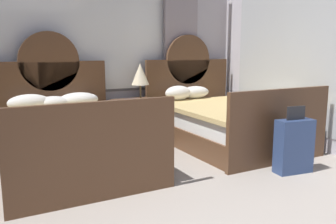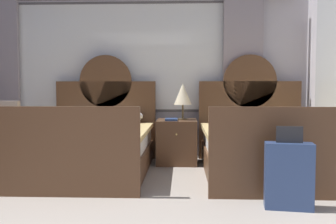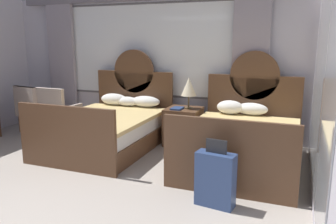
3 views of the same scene
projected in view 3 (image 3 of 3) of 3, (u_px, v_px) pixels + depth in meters
The scene contains 11 objects.
wall_back_window at pixel (148, 61), 6.66m from camera, with size 6.07×0.22×2.70m.
wall_right_mirror at pixel (327, 89), 3.40m from camera, with size 0.08×4.87×2.70m.
bed_near_window at pixel (109, 128), 5.85m from camera, with size 1.60×2.22×1.66m.
bed_near_mirror at pixel (242, 142), 5.03m from camera, with size 1.60×2.22×1.66m.
nightstand_between_beds at pixel (183, 126), 6.03m from camera, with size 0.60×0.62×0.66m.
table_lamp_on_nightstand at pixel (189, 87), 5.87m from camera, with size 0.27×0.27×0.55m.
book_on_nightstand at pixel (177, 108), 5.88m from camera, with size 0.18×0.26×0.03m.
armchair_by_window_left at pixel (58, 110), 6.58m from camera, with size 0.66×0.66×0.95m.
armchair_by_window_centre at pixel (34, 108), 6.79m from camera, with size 0.76×0.76×0.95m.
armchair_by_window_right at pixel (34, 108), 6.79m from camera, with size 0.76×0.76×0.95m.
suitcase_on_floor at pixel (215, 179), 3.76m from camera, with size 0.45×0.24×0.77m.
Camera 3 is at (2.78, -1.86, 1.82)m, focal length 36.21 mm.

